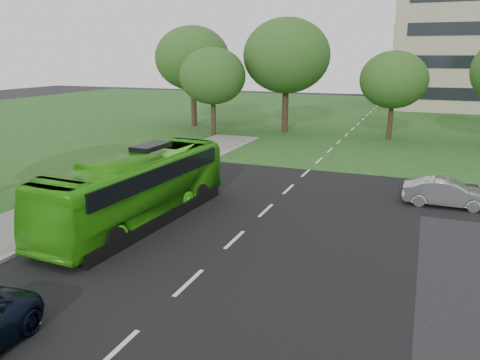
{
  "coord_description": "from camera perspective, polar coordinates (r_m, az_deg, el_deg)",
  "views": [
    {
      "loc": [
        6.74,
        -14.44,
        7.28
      ],
      "look_at": [
        -1.08,
        5.34,
        1.6
      ],
      "focal_mm": 35.0,
      "sensor_mm": 36.0,
      "label": 1
    }
  ],
  "objects": [
    {
      "name": "tree_park_f",
      "position": [
        50.0,
        -5.8,
        14.53
      ],
      "size": [
        7.69,
        7.69,
        10.27
      ],
      "color": "black",
      "rests_on": "ground"
    },
    {
      "name": "street_surfaces",
      "position": [
        38.55,
        10.57,
        3.85
      ],
      "size": [
        120.0,
        120.0,
        0.15
      ],
      "color": "black",
      "rests_on": "ground"
    },
    {
      "name": "bus",
      "position": [
        21.36,
        -12.29,
        -0.93
      ],
      "size": [
        3.21,
        11.34,
        3.12
      ],
      "primitive_type": "imported",
      "rotation": [
        0.0,
        0.0,
        -0.05
      ],
      "color": "#3AB416",
      "rests_on": "ground"
    },
    {
      "name": "sedan",
      "position": [
        25.35,
        23.91,
        -1.44
      ],
      "size": [
        4.16,
        1.45,
        1.37
      ],
      "primitive_type": "imported",
      "rotation": [
        0.0,
        0.0,
        1.57
      ],
      "color": "#AAABAF",
      "rests_on": "ground"
    },
    {
      "name": "ground",
      "position": [
        17.52,
        -3.18,
        -9.63
      ],
      "size": [
        160.0,
        160.0,
        0.0
      ],
      "primitive_type": "plane",
      "color": "black",
      "rests_on": "ground"
    },
    {
      "name": "tree_park_c",
      "position": [
        43.37,
        18.22,
        11.52
      ],
      "size": [
        5.81,
        5.81,
        7.71
      ],
      "color": "black",
      "rests_on": "ground"
    },
    {
      "name": "tree_park_b",
      "position": [
        45.54,
        5.69,
        14.83
      ],
      "size": [
        8.19,
        8.19,
        10.74
      ],
      "color": "black",
      "rests_on": "ground"
    },
    {
      "name": "tree_park_a",
      "position": [
        43.66,
        -3.34,
        12.53
      ],
      "size": [
        6.05,
        6.05,
        8.04
      ],
      "color": "black",
      "rests_on": "ground"
    }
  ]
}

